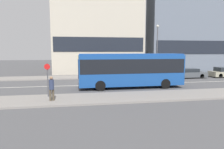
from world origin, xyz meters
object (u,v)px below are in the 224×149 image
(street_lamp, at_px, (157,45))
(bus_stop_sign, at_px, (48,77))
(parked_car_0, at_px, (188,73))
(pedestrian_near_stop, at_px, (52,87))
(city_bus, at_px, (131,68))

(street_lamp, bearing_deg, bus_stop_sign, -141.03)
(parked_car_0, bearing_deg, pedestrian_near_stop, -148.48)
(city_bus, relative_size, bus_stop_sign, 3.95)
(pedestrian_near_stop, relative_size, bus_stop_sign, 0.67)
(parked_car_0, height_order, street_lamp, street_lamp)
(city_bus, height_order, street_lamp, street_lamp)
(bus_stop_sign, bearing_deg, pedestrian_near_stop, -72.19)
(parked_car_0, height_order, bus_stop_sign, bus_stop_sign)
(city_bus, relative_size, street_lamp, 1.46)
(bus_stop_sign, bearing_deg, street_lamp, 38.97)
(city_bus, relative_size, parked_car_0, 2.28)
(street_lamp, bearing_deg, pedestrian_near_stop, -136.62)
(city_bus, bearing_deg, pedestrian_near_stop, -151.24)
(city_bus, distance_m, pedestrian_near_stop, 8.48)
(parked_car_0, distance_m, street_lamp, 5.72)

